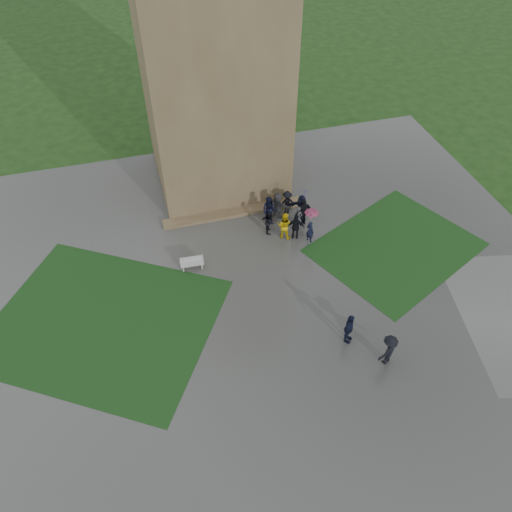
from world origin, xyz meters
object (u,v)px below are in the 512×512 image
object	(u,v)px
bench	(192,263)
pedestrian_mid	(349,329)
pedestrian_near	(388,350)
tower	(210,45)

from	to	relation	value
bench	pedestrian_mid	xyz separation A→B (m)	(6.44, -7.01, 0.53)
pedestrian_near	bench	bearing A→B (deg)	-73.70
pedestrian_mid	pedestrian_near	distance (m)	2.08
tower	pedestrian_mid	bearing A→B (deg)	-78.83
pedestrian_mid	pedestrian_near	size ratio (longest dim) A/B	1.01
bench	pedestrian_near	distance (m)	11.60
tower	pedestrian_near	world-z (taller)	tower
tower	bench	distance (m)	12.50
pedestrian_near	pedestrian_mid	bearing A→B (deg)	-77.23
tower	pedestrian_mid	world-z (taller)	tower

